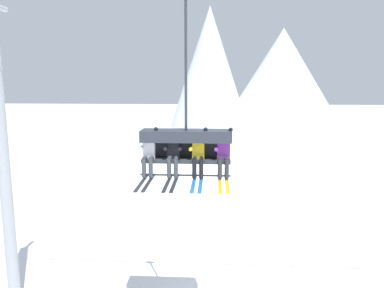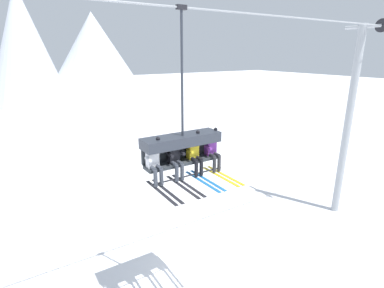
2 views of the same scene
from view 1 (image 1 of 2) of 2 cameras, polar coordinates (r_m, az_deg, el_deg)
mountain_peak_west at (r=57.73m, az=2.70°, el=11.59°), size 12.02×12.02×17.93m
mountain_peak_central at (r=59.82m, az=13.56°, el=9.78°), size 18.29×18.29×14.81m
lift_tower_near at (r=12.40m, az=-26.91°, el=-1.50°), size 0.36×1.88×9.41m
chairlift_chair at (r=9.91m, az=-0.88°, el=0.77°), size 2.39×0.74×4.58m
skier_white at (r=9.88m, az=-6.63°, el=-1.23°), size 0.48×1.70×1.34m
skier_black at (r=9.79m, az=-2.88°, el=-1.41°), size 0.46×1.70×1.23m
skier_yellow at (r=9.74m, az=0.97°, el=-1.33°), size 0.48×1.70×1.34m
skier_purple at (r=9.73m, az=4.81°, el=-1.37°), size 0.48×1.70×1.34m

